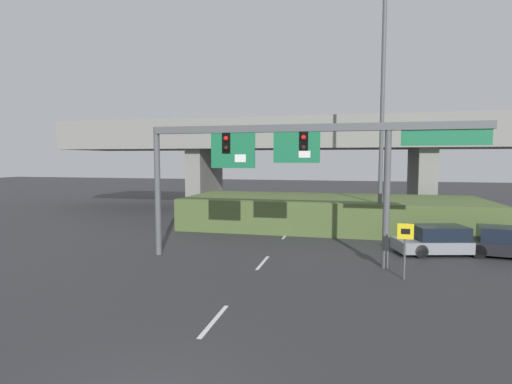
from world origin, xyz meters
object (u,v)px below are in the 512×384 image
object	(u,v)px
parked_sedan_mid_right	(508,243)
speed_limit_sign	(405,242)
highway_light_pole_near	(383,87)
parked_sedan_near_right	(442,241)
signal_gantry	(291,152)

from	to	relation	value
parked_sedan_mid_right	speed_limit_sign	bearing A→B (deg)	-128.66
highway_light_pole_near	parked_sedan_near_right	distance (m)	9.13
signal_gantry	highway_light_pole_near	size ratio (longest dim) A/B	0.88
highway_light_pole_near	parked_sedan_near_right	size ratio (longest dim) A/B	3.42
signal_gantry	parked_sedan_near_right	distance (m)	8.82
speed_limit_sign	highway_light_pole_near	distance (m)	10.90
speed_limit_sign	parked_sedan_mid_right	world-z (taller)	speed_limit_sign
parked_sedan_near_right	parked_sedan_mid_right	bearing A→B (deg)	-12.25
speed_limit_sign	highway_light_pole_near	bearing A→B (deg)	92.64
signal_gantry	parked_sedan_near_right	size ratio (longest dim) A/B	3.01
signal_gantry	parked_sedan_mid_right	world-z (taller)	signal_gantry
speed_limit_sign	highway_light_pole_near	size ratio (longest dim) A/B	0.13
parked_sedan_near_right	parked_sedan_mid_right	xyz separation A→B (m)	(2.93, 0.08, 0.01)
signal_gantry	highway_light_pole_near	world-z (taller)	highway_light_pole_near
parked_sedan_mid_right	highway_light_pole_near	bearing A→B (deg)	158.67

